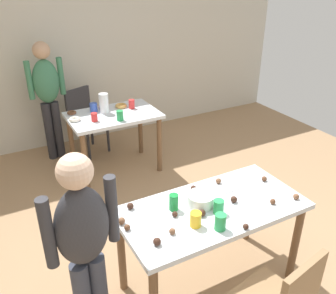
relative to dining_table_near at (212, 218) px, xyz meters
name	(u,v)px	position (x,y,z in m)	size (l,w,h in m)	color
ground_plane	(212,278)	(0.05, 0.02, -0.65)	(6.40, 6.40, 0.00)	#9E7A56
wall_back	(82,48)	(0.05, 3.22, 0.65)	(6.40, 0.10, 2.60)	beige
dining_table_near	(212,218)	(0.00, 0.00, 0.00)	(1.36, 0.67, 0.75)	silver
dining_table_far	(114,123)	(0.02, 2.07, -0.02)	(1.04, 0.68, 0.75)	silver
chair_far_table	(84,117)	(-0.14, 2.75, -0.15)	(0.52, 0.52, 0.87)	#2D2D33
person_girl_near	(84,244)	(-0.96, -0.08, 0.22)	(0.45, 0.23, 1.45)	#383D4C
person_adult_far	(48,92)	(-0.56, 2.77, 0.26)	(0.45, 0.21, 1.52)	#28282D
mixing_bowl	(201,200)	(-0.07, 0.06, 0.15)	(0.20, 0.20, 0.09)	white
soda_can	(174,202)	(-0.26, 0.10, 0.16)	(0.07, 0.07, 0.12)	#198438
fork_near	(231,191)	(0.23, 0.09, 0.11)	(0.17, 0.02, 0.01)	silver
cup_near_0	(196,219)	(-0.23, -0.12, 0.15)	(0.08, 0.08, 0.10)	yellow
cup_near_1	(219,207)	(-0.01, -0.08, 0.15)	(0.07, 0.07, 0.10)	green
cup_near_2	(220,222)	(-0.10, -0.23, 0.16)	(0.08, 0.08, 0.12)	green
cake_ball_0	(264,179)	(0.56, 0.09, 0.12)	(0.04, 0.04, 0.04)	brown
cake_ball_1	(130,206)	(-0.53, 0.26, 0.13)	(0.05, 0.05, 0.05)	#3D2319
cake_ball_2	(127,227)	(-0.64, 0.05, 0.12)	(0.04, 0.04, 0.04)	brown
cake_ball_3	(193,188)	(-0.01, 0.24, 0.12)	(0.04, 0.04, 0.04)	#3D2319
cake_ball_4	(218,181)	(0.22, 0.24, 0.12)	(0.04, 0.04, 0.04)	brown
cake_ball_5	(202,191)	(0.03, 0.18, 0.12)	(0.04, 0.04, 0.04)	brown
cake_ball_6	(172,231)	(-0.40, -0.12, 0.12)	(0.04, 0.04, 0.04)	brown
cake_ball_7	(273,201)	(0.40, -0.18, 0.12)	(0.04, 0.04, 0.04)	brown
cake_ball_8	(246,226)	(0.05, -0.31, 0.12)	(0.04, 0.04, 0.04)	#3D2319
cake_ball_9	(202,213)	(-0.13, -0.06, 0.13)	(0.05, 0.05, 0.05)	#3D2319
cake_ball_10	(296,197)	(0.60, -0.22, 0.12)	(0.04, 0.04, 0.04)	brown
cake_ball_11	(122,221)	(-0.65, 0.13, 0.13)	(0.05, 0.05, 0.05)	brown
cake_ball_12	(157,242)	(-0.54, -0.17, 0.13)	(0.05, 0.05, 0.05)	#3D2319
cake_ball_13	(234,199)	(0.17, -0.03, 0.13)	(0.05, 0.05, 0.05)	#3D2319
cake_ball_14	(175,214)	(-0.30, 0.03, 0.12)	(0.04, 0.04, 0.04)	#3D2319
pitcher_far	(104,103)	(-0.05, 2.15, 0.22)	(0.11, 0.11, 0.23)	white
cup_far_0	(120,116)	(0.02, 1.84, 0.16)	(0.08, 0.08, 0.11)	green
cup_far_1	(94,117)	(-0.24, 1.95, 0.15)	(0.07, 0.07, 0.09)	red
cup_far_2	(132,104)	(0.29, 2.13, 0.16)	(0.07, 0.07, 0.11)	red
cup_far_3	(94,107)	(-0.15, 2.24, 0.15)	(0.09, 0.09, 0.11)	#3351B2
donut_far_0	(72,113)	(-0.41, 2.29, 0.12)	(0.11, 0.11, 0.03)	brown
donut_far_1	(75,119)	(-0.43, 2.06, 0.12)	(0.13, 0.13, 0.04)	white
donut_far_2	(121,106)	(0.18, 2.22, 0.12)	(0.14, 0.14, 0.04)	gold
donut_far_3	(104,107)	(-0.01, 2.29, 0.12)	(0.13, 0.13, 0.04)	pink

